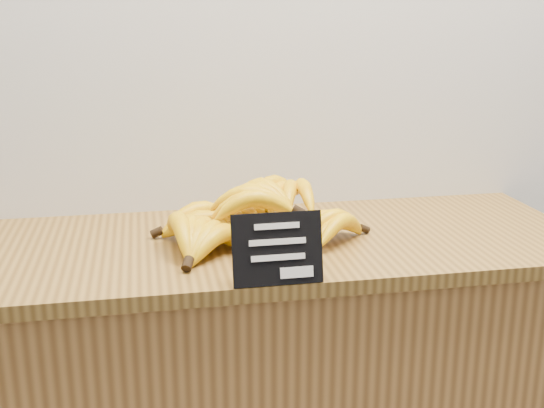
# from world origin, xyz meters

# --- Properties ---
(counter_top) EXTENTS (1.39, 0.54, 0.03)m
(counter_top) POSITION_xyz_m (-0.05, 2.75, 0.92)
(counter_top) COLOR olive
(counter_top) RESTS_ON counter
(chalkboard_sign) EXTENTS (0.16, 0.04, 0.13)m
(chalkboard_sign) POSITION_xyz_m (-0.07, 2.50, 0.99)
(chalkboard_sign) COLOR black
(chalkboard_sign) RESTS_ON counter_top
(banana_pile) EXTENTS (0.51, 0.36, 0.12)m
(banana_pile) POSITION_xyz_m (-0.09, 2.74, 0.98)
(banana_pile) COLOR #ECBA09
(banana_pile) RESTS_ON counter_top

